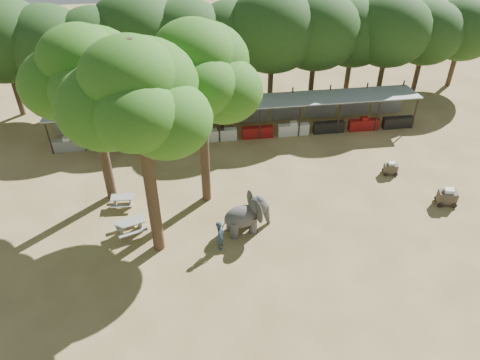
{
  "coord_description": "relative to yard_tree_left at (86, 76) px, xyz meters",
  "views": [
    {
      "loc": [
        -4.0,
        -17.31,
        18.86
      ],
      "look_at": [
        -1.0,
        5.0,
        2.0
      ],
      "focal_mm": 35.0,
      "sensor_mm": 36.0,
      "label": 1
    }
  ],
  "objects": [
    {
      "name": "cart_front",
      "position": [
        20.96,
        -3.75,
        -7.62
      ],
      "size": [
        1.35,
        1.02,
        1.19
      ],
      "rotation": [
        0.0,
        0.0,
        -0.2
      ],
      "color": "#3A3127",
      "rests_on": "ground"
    },
    {
      "name": "vendor_stalls",
      "position": [
        9.13,
        6.65,
        -7.02
      ],
      "size": [
        28.0,
        2.99,
        2.8
      ],
      "color": "gray",
      "rests_on": "ground"
    },
    {
      "name": "yard_tree_left",
      "position": [
        0.0,
        0.0,
        0.0
      ],
      "size": [
        7.1,
        6.9,
        11.02
      ],
      "color": "#332316",
      "rests_on": "ground"
    },
    {
      "name": "yard_tree_back",
      "position": [
        6.0,
        -1.0,
        0.34
      ],
      "size": [
        7.1,
        6.9,
        11.36
      ],
      "color": "#332316",
      "rests_on": "ground"
    },
    {
      "name": "elephant",
      "position": [
        8.26,
        -4.4,
        -7.07
      ],
      "size": [
        3.05,
        2.24,
        2.26
      ],
      "rotation": [
        0.0,
        0.0,
        0.25
      ],
      "color": "#3E3C3C",
      "rests_on": "ground"
    },
    {
      "name": "picnic_table_far",
      "position": [
        0.91,
        -1.22,
        -7.74
      ],
      "size": [
        1.48,
        1.34,
        0.71
      ],
      "rotation": [
        0.0,
        0.0,
        -0.05
      ],
      "color": "gray",
      "rests_on": "ground"
    },
    {
      "name": "yard_tree_center",
      "position": [
        3.0,
        -5.0,
        1.01
      ],
      "size": [
        7.1,
        6.9,
        12.04
      ],
      "color": "#332316",
      "rests_on": "ground"
    },
    {
      "name": "ground",
      "position": [
        9.13,
        -7.19,
        -8.2
      ],
      "size": [
        100.0,
        100.0,
        0.0
      ],
      "primitive_type": "plane",
      "color": "brown",
      "rests_on": "ground"
    },
    {
      "name": "backdrop_trees",
      "position": [
        9.13,
        11.81,
        -2.69
      ],
      "size": [
        46.46,
        5.95,
        8.33
      ],
      "color": "#332316",
      "rests_on": "ground"
    },
    {
      "name": "handler",
      "position": [
        6.55,
        -5.66,
        -7.27
      ],
      "size": [
        0.52,
        0.72,
        1.86
      ],
      "primitive_type": "imported",
      "rotation": [
        0.0,
        0.0,
        1.45
      ],
      "color": "#26384C",
      "rests_on": "ground"
    },
    {
      "name": "cart_back",
      "position": [
        18.75,
        -0.18,
        -7.74
      ],
      "size": [
        1.03,
        0.75,
        0.94
      ],
      "rotation": [
        0.0,
        0.0,
        -0.13
      ],
      "color": "#3A3127",
      "rests_on": "ground"
    },
    {
      "name": "picnic_table_near",
      "position": [
        1.5,
        -3.75,
        -7.66
      ],
      "size": [
        2.04,
        1.94,
        0.83
      ],
      "rotation": [
        0.0,
        0.0,
        0.32
      ],
      "color": "gray",
      "rests_on": "ground"
    }
  ]
}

